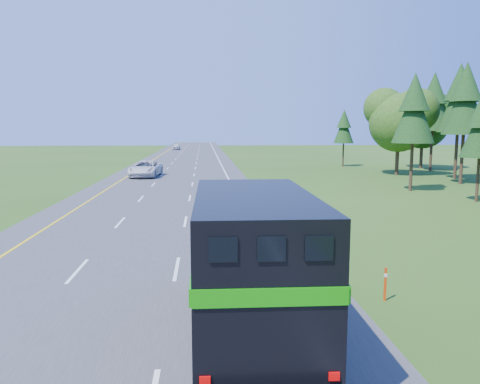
{
  "coord_description": "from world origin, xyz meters",
  "views": [
    {
      "loc": [
        2.87,
        2.75,
        5.3
      ],
      "look_at": [
        4.84,
        27.73,
        1.88
      ],
      "focal_mm": 35.0,
      "sensor_mm": 36.0,
      "label": 1
    }
  ],
  "objects": [
    {
      "name": "road",
      "position": [
        0.0,
        50.0,
        0.02
      ],
      "size": [
        15.0,
        260.0,
        0.04
      ],
      "primitive_type": "cube",
      "color": "#38383A",
      "rests_on": "ground"
    },
    {
      "name": "horse_truck",
      "position": [
        4.04,
        13.94,
        2.06
      ],
      "size": [
        2.84,
        8.56,
        3.77
      ],
      "rotation": [
        0.0,
        0.0,
        -0.02
      ],
      "color": "black",
      "rests_on": "road"
    },
    {
      "name": "delineator",
      "position": [
        8.43,
        16.24,
        0.57
      ],
      "size": [
        0.09,
        0.05,
        1.06
      ],
      "color": "red",
      "rests_on": "ground"
    },
    {
      "name": "white_suv",
      "position": [
        -3.41,
        54.32,
        0.91
      ],
      "size": [
        3.42,
        6.51,
        1.75
      ],
      "primitive_type": "imported",
      "rotation": [
        0.0,
        0.0,
        -0.08
      ],
      "color": "silver",
      "rests_on": "road"
    },
    {
      "name": "lane_markings",
      "position": [
        0.0,
        50.0,
        0.04
      ],
      "size": [
        11.15,
        260.0,
        0.01
      ],
      "color": "yellow",
      "rests_on": "road"
    },
    {
      "name": "far_car",
      "position": [
        -3.71,
        119.88,
        0.75
      ],
      "size": [
        1.9,
        4.24,
        1.41
      ],
      "primitive_type": "imported",
      "rotation": [
        0.0,
        0.0,
        -0.06
      ],
      "color": "silver",
      "rests_on": "road"
    }
  ]
}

